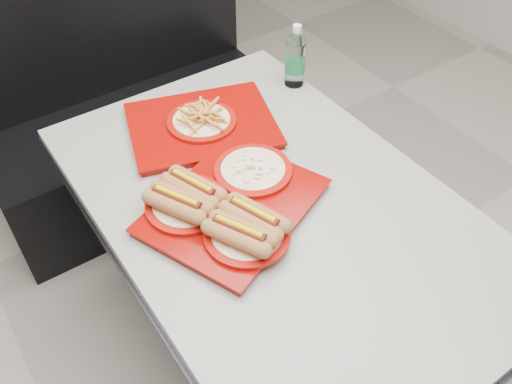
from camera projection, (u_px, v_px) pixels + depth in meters
ground at (270, 339)px, 2.06m from camera, size 6.00×6.00×0.00m
diner_table at (274, 239)px, 1.65m from camera, size 0.92×1.42×0.75m
booth_bench at (130, 111)px, 2.42m from camera, size 1.30×0.57×1.35m
tray_near at (228, 204)px, 1.47m from camera, size 0.57×0.52×0.10m
tray_far at (202, 122)px, 1.75m from camera, size 0.55×0.48×0.09m
water_bottle at (295, 59)px, 1.89m from camera, size 0.07×0.07×0.23m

